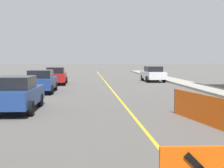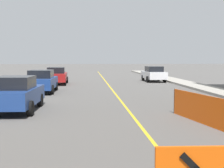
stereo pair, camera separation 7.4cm
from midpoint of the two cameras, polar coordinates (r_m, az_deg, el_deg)
lane_stripe at (r=24.12m, az=-0.19°, el=-0.99°), size 0.12×67.23×0.01m
sidewalk_left at (r=24.62m, az=-17.16°, el=-0.89°), size 2.00×67.23×0.17m
sidewalk_right at (r=25.70m, az=16.06°, el=-0.64°), size 2.00×67.23×0.17m
parked_car_curb_near at (r=14.72m, az=-17.26°, el=-1.70°), size 1.95×4.36×1.59m
parked_car_curb_mid at (r=22.40m, az=-12.91°, el=0.50°), size 1.94×4.32×1.59m
parked_car_curb_far at (r=29.30m, az=-10.28°, el=1.50°), size 1.95×4.35×1.59m
parked_car_opposite_side at (r=32.63m, az=7.43°, el=1.85°), size 1.98×4.37×1.59m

